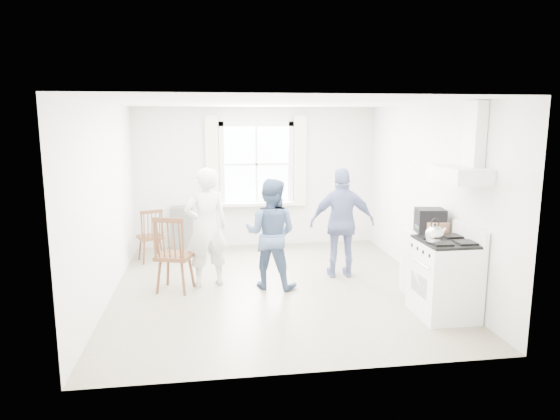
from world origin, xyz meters
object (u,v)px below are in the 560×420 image
(windsor_chair_b, at_px, (171,246))
(person_left, at_px, (206,228))
(person_mid, at_px, (271,234))
(person_right, at_px, (342,223))
(stereo_stack, at_px, (430,221))
(windsor_chair_a, at_px, (151,230))
(low_cabinet, at_px, (425,264))
(gas_stove, at_px, (445,278))

(windsor_chair_b, relative_size, person_left, 0.64)
(person_mid, xyz_separation_m, person_right, (1.13, 0.34, 0.05))
(stereo_stack, relative_size, person_right, 0.24)
(stereo_stack, bearing_deg, person_left, 162.50)
(stereo_stack, xyz_separation_m, windsor_chair_a, (-3.85, 2.25, -0.50))
(person_left, bearing_deg, windsor_chair_a, -69.75)
(person_left, relative_size, person_mid, 1.10)
(person_mid, bearing_deg, person_right, -140.31)
(low_cabinet, bearing_deg, windsor_chair_a, 150.42)
(windsor_chair_a, relative_size, windsor_chair_b, 0.84)
(windsor_chair_b, bearing_deg, person_left, 28.20)
(gas_stove, distance_m, person_mid, 2.40)
(low_cabinet, distance_m, person_left, 3.08)
(low_cabinet, relative_size, windsor_chair_a, 0.98)
(gas_stove, distance_m, person_right, 1.92)
(windsor_chair_a, relative_size, person_left, 0.53)
(windsor_chair_a, xyz_separation_m, person_left, (0.92, -1.32, 0.30))
(low_cabinet, xyz_separation_m, windsor_chair_a, (-3.85, 2.18, 0.11))
(low_cabinet, distance_m, stereo_stack, 0.61)
(person_mid, bearing_deg, stereo_stack, -176.45)
(gas_stove, bearing_deg, person_left, 151.39)
(windsor_chair_a, xyz_separation_m, person_right, (2.95, -1.19, 0.28))
(windsor_chair_a, xyz_separation_m, person_mid, (1.82, -1.52, 0.23))
(windsor_chair_b, bearing_deg, person_mid, 2.54)
(stereo_stack, distance_m, person_right, 1.41)
(gas_stove, xyz_separation_m, windsor_chair_b, (-3.34, 1.30, 0.18))
(gas_stove, height_order, low_cabinet, gas_stove)
(low_cabinet, bearing_deg, person_right, 131.96)
(windsor_chair_a, bearing_deg, person_mid, -39.97)
(windsor_chair_a, distance_m, person_right, 3.19)
(windsor_chair_b, bearing_deg, person_right, 8.97)
(stereo_stack, height_order, person_left, person_left)
(windsor_chair_a, bearing_deg, low_cabinet, -29.58)
(gas_stove, bearing_deg, person_mid, 145.23)
(stereo_stack, distance_m, windsor_chair_a, 4.49)
(low_cabinet, xyz_separation_m, stereo_stack, (0.00, -0.06, 0.61))
(stereo_stack, relative_size, person_left, 0.24)
(low_cabinet, xyz_separation_m, person_mid, (-2.03, 0.66, 0.33))
(windsor_chair_b, bearing_deg, windsor_chair_a, 105.25)
(windsor_chair_a, height_order, windsor_chair_b, windsor_chair_b)
(windsor_chair_a, bearing_deg, stereo_stack, -30.28)
(low_cabinet, relative_size, windsor_chair_b, 0.82)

